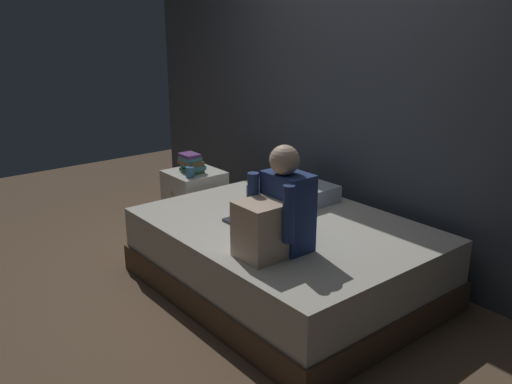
# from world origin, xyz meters

# --- Properties ---
(ground_plane) EXTENTS (8.00, 8.00, 0.00)m
(ground_plane) POSITION_xyz_m (0.00, 0.00, 0.00)
(ground_plane) COLOR brown
(wall_back) EXTENTS (5.60, 0.10, 2.70)m
(wall_back) POSITION_xyz_m (0.00, 1.20, 1.35)
(wall_back) COLOR #424751
(wall_back) RESTS_ON ground_plane
(bed) EXTENTS (2.00, 1.50, 0.49)m
(bed) POSITION_xyz_m (0.20, 0.30, 0.24)
(bed) COLOR brown
(bed) RESTS_ON ground_plane
(nightstand) EXTENTS (0.44, 0.46, 0.56)m
(nightstand) POSITION_xyz_m (-1.10, 0.39, 0.28)
(nightstand) COLOR beige
(nightstand) RESTS_ON ground_plane
(person_sitting) EXTENTS (0.39, 0.44, 0.66)m
(person_sitting) POSITION_xyz_m (0.52, -0.06, 0.75)
(person_sitting) COLOR navy
(person_sitting) RESTS_ON bed
(laptop) EXTENTS (0.32, 0.23, 0.22)m
(laptop) POSITION_xyz_m (0.05, 0.14, 0.55)
(laptop) COLOR #333842
(laptop) RESTS_ON bed
(pillow) EXTENTS (0.56, 0.36, 0.13)m
(pillow) POSITION_xyz_m (-0.14, 0.75, 0.56)
(pillow) COLOR silver
(pillow) RESTS_ON bed
(book_stack) EXTENTS (0.22, 0.16, 0.16)m
(book_stack) POSITION_xyz_m (-1.10, 0.37, 0.64)
(book_stack) COLOR #387042
(book_stack) RESTS_ON nightstand
(mug) EXTENTS (0.08, 0.08, 0.09)m
(mug) POSITION_xyz_m (-0.97, 0.27, 0.61)
(mug) COLOR teal
(mug) RESTS_ON nightstand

